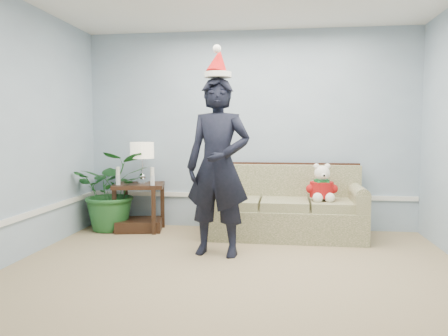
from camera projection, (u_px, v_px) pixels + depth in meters
name	position (u px, v px, depth m)	size (l,w,h in m)	color
room_shell	(227.00, 130.00, 3.51)	(4.54, 5.04, 2.74)	tan
wainscot_trim	(136.00, 211.00, 4.90)	(4.49, 4.99, 0.06)	white
sofa	(284.00, 210.00, 5.59)	(1.97, 0.85, 0.92)	#495829
side_table	(139.00, 212.00, 5.90)	(0.75, 0.67, 0.64)	#332012
table_lamp	(142.00, 152.00, 5.83)	(0.31, 0.31, 0.56)	silver
candle_pair	(135.00, 177.00, 5.69)	(0.53, 0.06, 0.24)	silver
houseplant	(113.00, 191.00, 5.91)	(0.97, 0.84, 1.08)	#225D27
man	(218.00, 167.00, 4.68)	(0.70, 0.46, 1.91)	black
santa_hat	(218.00, 64.00, 4.60)	(0.36, 0.39, 0.34)	white
teddy_bear	(322.00, 187.00, 5.38)	(0.32, 0.35, 0.47)	white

